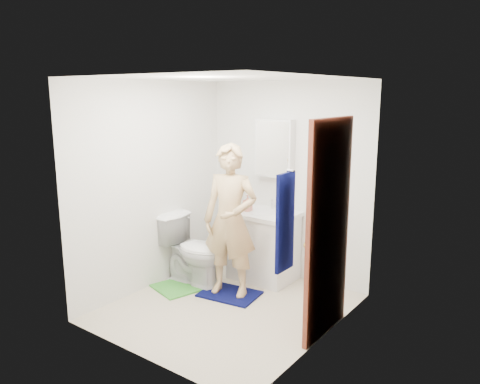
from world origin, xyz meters
name	(u,v)px	position (x,y,z in m)	size (l,w,h in m)	color
floor	(228,308)	(0.00, 0.00, -0.01)	(2.20, 2.40, 0.02)	beige
ceiling	(226,77)	(0.00, 0.00, 2.41)	(2.20, 2.40, 0.02)	white
wall_back	(288,181)	(0.00, 1.21, 1.20)	(2.20, 0.02, 2.40)	silver
wall_front	(136,225)	(0.00, -1.21, 1.20)	(2.20, 0.02, 2.40)	silver
wall_left	(151,186)	(-1.11, 0.00, 1.20)	(0.02, 2.40, 2.40)	silver
wall_right	(326,215)	(1.11, 0.00, 1.20)	(0.02, 2.40, 2.40)	silver
vanity_cabinet	(263,247)	(-0.15, 0.91, 0.40)	(0.75, 0.55, 0.80)	white
countertop	(264,214)	(-0.15, 0.91, 0.83)	(0.79, 0.59, 0.05)	white
sink_basin	(264,213)	(-0.15, 0.91, 0.84)	(0.40, 0.40, 0.03)	white
faucet	(272,204)	(-0.15, 1.09, 0.91)	(0.03, 0.03, 0.12)	silver
medicine_cabinet	(275,148)	(-0.15, 1.14, 1.60)	(0.50, 0.12, 0.70)	white
mirror_panel	(272,149)	(-0.15, 1.08, 1.60)	(0.46, 0.01, 0.66)	white
door	(328,230)	(1.07, 0.15, 1.02)	(0.05, 0.80, 2.05)	brown
door_knob	(307,245)	(1.03, -0.17, 0.95)	(0.07, 0.07, 0.07)	gold
towel	(285,222)	(1.03, -0.57, 1.25)	(0.03, 0.24, 0.80)	#070A41
towel_hook	(291,171)	(1.07, -0.57, 1.67)	(0.02, 0.02, 0.06)	silver
toilet	(194,250)	(-0.74, 0.29, 0.42)	(0.47, 0.82, 0.84)	white
bath_mat	(230,294)	(-0.18, 0.27, 0.01)	(0.65, 0.46, 0.02)	#070A41
green_rug	(175,288)	(-0.80, 0.03, 0.01)	(0.51, 0.43, 0.02)	green
soap_dispenser	(248,203)	(-0.33, 0.83, 0.95)	(0.09, 0.09, 0.20)	#CC765F
toothbrush_cup	(281,208)	(0.03, 1.02, 0.90)	(0.13, 0.13, 0.10)	#833B82
man	(230,221)	(-0.18, 0.29, 0.88)	(0.62, 0.41, 1.71)	tan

